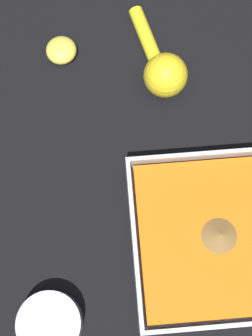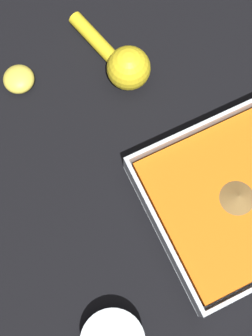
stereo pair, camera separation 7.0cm
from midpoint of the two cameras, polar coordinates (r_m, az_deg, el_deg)
The scene contains 5 objects.
ground_plane at distance 0.72m, azimuth 11.53°, elevation -8.75°, with size 4.00×4.00×0.00m, color black.
square_dish at distance 0.71m, azimuth 13.79°, elevation -8.76°, with size 0.25×0.25×0.06m.
spice_bowl at distance 0.69m, azimuth -6.24°, elevation -18.86°, with size 0.09×0.09×0.04m.
lemon_squeezer at distance 0.76m, azimuth 7.12°, elevation 11.43°, with size 0.17×0.08×0.07m.
lemon_half at distance 0.79m, azimuth -5.37°, elevation 13.70°, with size 0.05×0.05×0.03m.
Camera 1 is at (0.08, -0.12, 0.70)m, focal length 50.00 mm.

